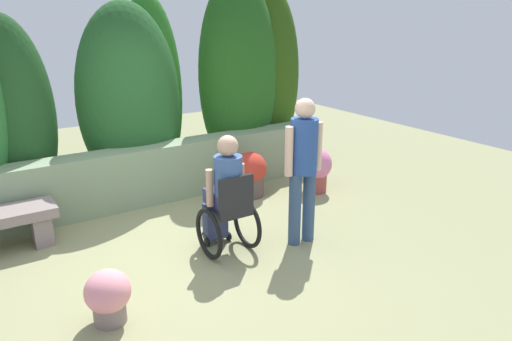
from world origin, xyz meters
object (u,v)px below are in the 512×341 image
Objects in this scene: flower_pot_red_accent at (315,168)px; flower_pot_terracotta_by_wall at (250,173)px; flower_pot_purple_near at (108,296)px; person_in_wheelchair at (226,198)px; person_standing_companion at (303,162)px.

flower_pot_terracotta_by_wall is at bearing 158.01° from flower_pot_red_accent.
person_in_wheelchair is at bearing 21.32° from flower_pot_purple_near.
person_in_wheelchair is at bearing 168.55° from person_standing_companion.
person_in_wheelchair is 0.80× the size of person_standing_companion.
flower_pot_purple_near is at bearing -153.03° from person_in_wheelchair.
person_in_wheelchair is 1.72m from flower_pot_terracotta_by_wall.
flower_pot_terracotta_by_wall is (2.58, 1.86, 0.09)m from flower_pot_purple_near.
person_standing_companion is at bearing -12.37° from person_in_wheelchair.
flower_pot_red_accent is (3.49, 1.49, 0.10)m from flower_pot_purple_near.
flower_pot_purple_near is at bearing -165.82° from person_standing_companion.
flower_pot_terracotta_by_wall is 0.97m from flower_pot_red_accent.
flower_pot_terracotta_by_wall is at bearing 35.69° from flower_pot_purple_near.
flower_pot_purple_near is 0.75× the size of flower_pot_terracotta_by_wall.
person_standing_companion is at bearing -100.33° from flower_pot_terracotta_by_wall.
flower_pot_terracotta_by_wall is at bearing 86.24° from person_standing_companion.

